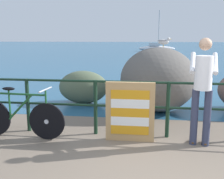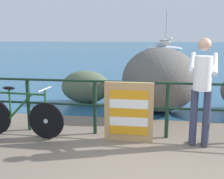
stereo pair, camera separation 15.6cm
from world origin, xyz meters
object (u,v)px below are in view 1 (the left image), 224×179
Objects in this scene: folded_deckchair_stack at (130,112)px; seagull at (164,41)px; breakwater_boulder_left at (83,87)px; breakwater_boulder_main at (158,79)px; person_at_railing at (203,87)px; sailboat at (157,48)px; bicycle at (20,116)px.

seagull reaches higher than folded_deckchair_stack.
breakwater_boulder_left is at bearing 119.33° from folded_deckchair_stack.
breakwater_boulder_main is at bearing 75.22° from folded_deckchair_stack.
seagull is (-0.53, 2.14, 0.70)m from person_at_railing.
sailboat reaches higher than person_at_railing.
breakwater_boulder_left is (0.53, 2.65, 0.06)m from bicycle.
person_at_railing reaches higher than breakwater_boulder_left.
sailboat reaches higher than breakwater_boulder_main.
breakwater_boulder_main is (-0.63, 2.10, -0.22)m from person_at_railing.
bicycle is 1.27× the size of breakwater_boulder_left.
breakwater_boulder_main reaches higher than bicycle.
bicycle is at bearing -141.36° from seagull.
folded_deckchair_stack is at bearing -104.78° from breakwater_boulder_main.
folded_deckchair_stack reaches higher than breakwater_boulder_left.
person_at_railing reaches higher than folded_deckchair_stack.
sailboat is at bearing 83.96° from breakwater_boulder_left.
seagull is 0.07× the size of sailboat.
sailboat is (0.21, 29.26, -0.57)m from person_at_railing.
person_at_railing is 1.71× the size of folded_deckchair_stack.
breakwater_boulder_main is (0.55, 2.08, 0.25)m from folded_deckchair_stack.
seagull is (0.10, 0.03, 0.91)m from breakwater_boulder_main.
person_at_railing is 2.31m from seagull.
folded_deckchair_stack is 3.09× the size of seagull.
seagull is at bearing 23.81° from person_at_railing.
seagull is at bearing -11.92° from breakwater_boulder_left.
breakwater_boulder_left is at bearing 166.59° from seagull.
seagull is at bearing -89.14° from sailboat.
sailboat is at bearing 88.22° from breakwater_boulder_main.
person_at_railing is 0.94× the size of breakwater_boulder_main.
seagull is (0.65, 2.11, 1.17)m from folded_deckchair_stack.
seagull reaches higher than bicycle.
person_at_railing is 0.36× the size of sailboat.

